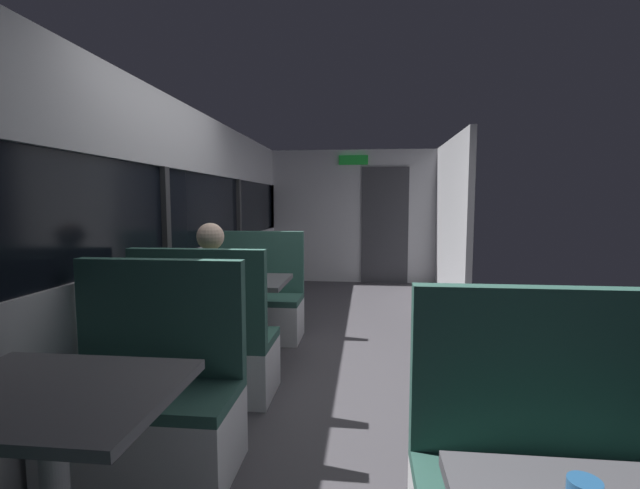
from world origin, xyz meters
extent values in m
cube|color=#423F44|center=(0.00, 0.00, -0.01)|extent=(3.30, 9.20, 0.02)
cube|color=#B2B2B7|center=(-1.45, 0.00, 0.47)|extent=(0.08, 8.40, 0.95)
cube|color=#B2B2B7|center=(-1.45, 0.00, 2.00)|extent=(0.08, 8.40, 0.60)
cube|color=black|center=(-1.46, 0.00, 1.32)|extent=(0.03, 8.40, 0.75)
cube|color=#2D2D30|center=(-1.43, 0.00, 1.32)|extent=(0.06, 0.08, 0.75)
cube|color=#2D2D30|center=(-1.43, 2.10, 1.32)|extent=(0.06, 0.08, 0.75)
cube|color=#2D2D30|center=(-1.43, 4.20, 1.32)|extent=(0.06, 0.08, 0.75)
cube|color=#B2B2B7|center=(0.00, 4.20, 1.15)|extent=(2.90, 0.08, 2.30)
cube|color=#333338|center=(0.55, 4.15, 1.00)|extent=(0.80, 0.04, 2.00)
cube|color=green|center=(0.00, 4.14, 2.12)|extent=(0.50, 0.03, 0.16)
cube|color=#B2B2B7|center=(1.45, 3.00, 1.15)|extent=(0.08, 2.40, 2.30)
cube|color=#4C4C51|center=(-0.89, -2.09, 0.72)|extent=(0.90, 0.70, 0.04)
cube|color=silver|center=(-0.89, -1.43, 0.20)|extent=(0.95, 0.50, 0.39)
cube|color=#2D564C|center=(-0.89, -1.43, 0.42)|extent=(0.95, 0.50, 0.06)
cube|color=#2D564C|center=(-0.89, -1.22, 0.78)|extent=(0.95, 0.08, 0.65)
cylinder|color=#9E9EA3|center=(-0.89, 0.18, 0.35)|extent=(0.10, 0.10, 0.70)
cube|color=#4C4C51|center=(-0.89, 0.18, 0.72)|extent=(0.90, 0.70, 0.04)
cube|color=silver|center=(-0.89, -0.48, 0.20)|extent=(0.95, 0.50, 0.39)
cube|color=#2D564C|center=(-0.89, -0.48, 0.42)|extent=(0.95, 0.50, 0.06)
cube|color=#2D564C|center=(-0.89, -0.69, 0.78)|extent=(0.95, 0.08, 0.65)
cube|color=silver|center=(-0.89, 0.84, 0.20)|extent=(0.95, 0.50, 0.39)
cube|color=#2D564C|center=(-0.89, 0.84, 0.42)|extent=(0.95, 0.50, 0.06)
cube|color=#2D564C|center=(-0.89, 1.05, 0.78)|extent=(0.95, 0.08, 0.65)
cube|color=#2D564C|center=(0.89, -1.82, 0.78)|extent=(0.95, 0.08, 0.65)
cube|color=#26262D|center=(-0.89, -0.48, 0.23)|extent=(0.30, 0.36, 0.45)
cube|color=#59724C|center=(-0.89, -0.43, 0.75)|extent=(0.34, 0.22, 0.60)
sphere|color=beige|center=(-0.89, -0.41, 1.16)|extent=(0.20, 0.20, 0.20)
cylinder|color=#59724C|center=(-1.09, -0.25, 0.77)|extent=(0.07, 0.28, 0.07)
cylinder|color=#59724C|center=(-0.69, -0.25, 0.77)|extent=(0.07, 0.28, 0.07)
camera|label=1|loc=(0.24, -3.51, 1.42)|focal=24.67mm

